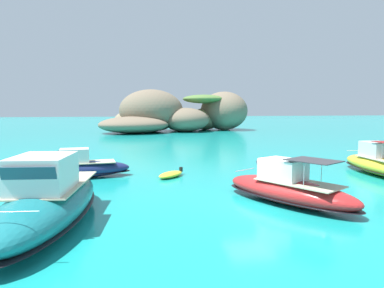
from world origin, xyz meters
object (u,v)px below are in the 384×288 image
Objects in this scene: motorboat_yellow at (379,164)px; motorboat_teal at (48,202)px; motorboat_red at (288,189)px; islet_large at (146,114)px; dinghy_tender at (171,174)px; motorboat_navy at (80,168)px; islet_small at (208,114)px.

motorboat_teal is (-23.15, -7.31, 0.22)m from motorboat_yellow.
islet_large is at bearing 93.34° from motorboat_red.
dinghy_tender is at bearing 122.42° from motorboat_red.
motorboat_teal reaches higher than motorboat_navy.
islet_large is at bearing 81.97° from motorboat_teal.
motorboat_teal is (-8.64, -61.28, -2.80)m from islet_large.
islet_large is at bearing -171.91° from islet_small.
motorboat_red is 1.09× the size of motorboat_navy.
islet_large is 51.37m from motorboat_navy.
motorboat_yellow is (-0.23, -56.06, -2.89)m from islet_small.
dinghy_tender is at bearing -92.00° from islet_large.
motorboat_navy is 6.88m from dinghy_tender.
islet_small reaches higher than motorboat_teal.
islet_large is 7.56× the size of dinghy_tender.
motorboat_navy is 2.91× the size of dinghy_tender.
motorboat_red is at bearing 5.14° from motorboat_teal.
dinghy_tender is at bearing 54.18° from motorboat_teal.
islet_small is at bearing 89.77° from motorboat_yellow.
motorboat_teal reaches higher than motorboat_yellow.
motorboat_navy is (-12.07, 9.63, -0.08)m from motorboat_red.
islet_small reaches higher than dinghy_tender.
motorboat_teal reaches higher than dinghy_tender.
motorboat_red is at bearing -86.66° from islet_large.
motorboat_teal is at bearing -125.82° from dinghy_tender.
dinghy_tender is (-16.54, -53.90, -3.52)m from islet_small.
islet_large is 61.95m from motorboat_teal.
islet_small is 56.14m from motorboat_yellow.
motorboat_navy is at bearing 171.57° from motorboat_yellow.
islet_small is at bearing 66.14° from motorboat_navy.
islet_large is 2.38× the size of motorboat_red.
motorboat_red is (-11.22, -62.28, -2.92)m from islet_small.
dinghy_tender is (-1.81, -51.81, -3.65)m from islet_large.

